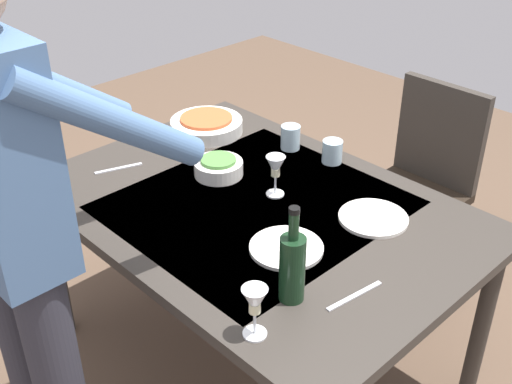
{
  "coord_description": "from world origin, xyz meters",
  "views": [
    {
      "loc": [
        -1.33,
        1.29,
        1.9
      ],
      "look_at": [
        0.0,
        0.0,
        0.78
      ],
      "focal_mm": 44.93,
      "sensor_mm": 36.0,
      "label": 1
    }
  ],
  "objects_px": {
    "chair_near": "(423,175)",
    "water_cup_near_left": "(290,137)",
    "dining_table": "(256,221)",
    "water_cup_near_right": "(332,152)",
    "person_server": "(17,229)",
    "wine_bottle": "(292,266)",
    "serving_bowl_pasta": "(207,125)",
    "dinner_plate_far": "(286,248)",
    "wine_glass_right": "(277,169)",
    "side_bowl_salad": "(219,167)",
    "dinner_plate_near": "(373,218)",
    "wine_glass_left": "(255,304)"
  },
  "relations": [
    {
      "from": "chair_near",
      "to": "water_cup_near_left",
      "type": "height_order",
      "value": "chair_near"
    },
    {
      "from": "dining_table",
      "to": "water_cup_near_right",
      "type": "xyz_separation_m",
      "value": [
        0.02,
        -0.42,
        0.11
      ]
    },
    {
      "from": "person_server",
      "to": "wine_bottle",
      "type": "relative_size",
      "value": 5.71
    },
    {
      "from": "dining_table",
      "to": "water_cup_near_left",
      "type": "bearing_deg",
      "value": -62.06
    },
    {
      "from": "serving_bowl_pasta",
      "to": "water_cup_near_right",
      "type": "bearing_deg",
      "value": -162.08
    },
    {
      "from": "water_cup_near_right",
      "to": "serving_bowl_pasta",
      "type": "distance_m",
      "value": 0.56
    },
    {
      "from": "dinner_plate_far",
      "to": "water_cup_near_right",
      "type": "bearing_deg",
      "value": -63.3
    },
    {
      "from": "dining_table",
      "to": "wine_glass_right",
      "type": "xyz_separation_m",
      "value": [
        -0.0,
        -0.09,
        0.17
      ]
    },
    {
      "from": "wine_glass_right",
      "to": "side_bowl_salad",
      "type": "height_order",
      "value": "wine_glass_right"
    },
    {
      "from": "wine_bottle",
      "to": "dinner_plate_near",
      "type": "distance_m",
      "value": 0.5
    },
    {
      "from": "chair_near",
      "to": "water_cup_near_right",
      "type": "bearing_deg",
      "value": 75.73
    },
    {
      "from": "wine_glass_left",
      "to": "water_cup_near_left",
      "type": "bearing_deg",
      "value": -51.71
    },
    {
      "from": "side_bowl_salad",
      "to": "dinner_plate_near",
      "type": "xyz_separation_m",
      "value": [
        -0.58,
        -0.17,
        -0.03
      ]
    },
    {
      "from": "water_cup_near_right",
      "to": "dinner_plate_near",
      "type": "height_order",
      "value": "water_cup_near_right"
    },
    {
      "from": "wine_glass_left",
      "to": "serving_bowl_pasta",
      "type": "relative_size",
      "value": 0.5
    },
    {
      "from": "water_cup_near_left",
      "to": "side_bowl_salad",
      "type": "distance_m",
      "value": 0.35
    },
    {
      "from": "water_cup_near_right",
      "to": "dinner_plate_near",
      "type": "distance_m",
      "value": 0.41
    },
    {
      "from": "wine_bottle",
      "to": "water_cup_near_right",
      "type": "xyz_separation_m",
      "value": [
        0.44,
        -0.69,
        -0.07
      ]
    },
    {
      "from": "chair_near",
      "to": "person_server",
      "type": "xyz_separation_m",
      "value": [
        0.18,
        1.69,
        0.43
      ]
    },
    {
      "from": "serving_bowl_pasta",
      "to": "side_bowl_salad",
      "type": "bearing_deg",
      "value": 146.5
    },
    {
      "from": "water_cup_near_left",
      "to": "serving_bowl_pasta",
      "type": "height_order",
      "value": "water_cup_near_left"
    },
    {
      "from": "person_server",
      "to": "dinner_plate_far",
      "type": "bearing_deg",
      "value": -116.21
    },
    {
      "from": "wine_glass_right",
      "to": "wine_bottle",
      "type": "bearing_deg",
      "value": 138.69
    },
    {
      "from": "chair_near",
      "to": "water_cup_near_right",
      "type": "relative_size",
      "value": 10.22
    },
    {
      "from": "water_cup_near_right",
      "to": "side_bowl_salad",
      "type": "bearing_deg",
      "value": 59.09
    },
    {
      "from": "wine_glass_right",
      "to": "dinner_plate_far",
      "type": "xyz_separation_m",
      "value": [
        -0.25,
        0.21,
        -0.1
      ]
    },
    {
      "from": "wine_glass_right",
      "to": "side_bowl_salad",
      "type": "bearing_deg",
      "value": 11.01
    },
    {
      "from": "chair_near",
      "to": "water_cup_near_left",
      "type": "relative_size",
      "value": 9.39
    },
    {
      "from": "chair_near",
      "to": "wine_glass_right",
      "type": "relative_size",
      "value": 6.03
    },
    {
      "from": "chair_near",
      "to": "dinner_plate_near",
      "type": "distance_m",
      "value": 0.76
    },
    {
      "from": "wine_glass_right",
      "to": "water_cup_near_right",
      "type": "distance_m",
      "value": 0.34
    },
    {
      "from": "dining_table",
      "to": "serving_bowl_pasta",
      "type": "distance_m",
      "value": 0.62
    },
    {
      "from": "person_server",
      "to": "side_bowl_salad",
      "type": "bearing_deg",
      "value": -78.73
    },
    {
      "from": "wine_bottle",
      "to": "water_cup_near_left",
      "type": "distance_m",
      "value": 0.91
    },
    {
      "from": "water_cup_near_left",
      "to": "dinner_plate_near",
      "type": "height_order",
      "value": "water_cup_near_left"
    },
    {
      "from": "wine_glass_left",
      "to": "water_cup_near_right",
      "type": "bearing_deg",
      "value": -61.53
    },
    {
      "from": "wine_glass_right",
      "to": "side_bowl_salad",
      "type": "relative_size",
      "value": 0.84
    },
    {
      "from": "water_cup_near_left",
      "to": "side_bowl_salad",
      "type": "height_order",
      "value": "water_cup_near_left"
    },
    {
      "from": "wine_glass_left",
      "to": "dinner_plate_near",
      "type": "xyz_separation_m",
      "value": [
        0.11,
        -0.65,
        -0.1
      ]
    },
    {
      "from": "dinner_plate_near",
      "to": "dinner_plate_far",
      "type": "bearing_deg",
      "value": 75.47
    },
    {
      "from": "dinner_plate_near",
      "to": "dining_table",
      "type": "bearing_deg",
      "value": 32.37
    },
    {
      "from": "person_server",
      "to": "water_cup_near_right",
      "type": "bearing_deg",
      "value": -92.86
    },
    {
      "from": "side_bowl_salad",
      "to": "water_cup_near_right",
      "type": "bearing_deg",
      "value": -120.91
    },
    {
      "from": "water_cup_near_right",
      "to": "dinner_plate_near",
      "type": "relative_size",
      "value": 0.39
    },
    {
      "from": "wine_glass_right",
      "to": "side_bowl_salad",
      "type": "distance_m",
      "value": 0.26
    },
    {
      "from": "dining_table",
      "to": "wine_glass_left",
      "type": "relative_size",
      "value": 9.87
    },
    {
      "from": "wine_glass_left",
      "to": "dinner_plate_far",
      "type": "height_order",
      "value": "wine_glass_left"
    },
    {
      "from": "dinner_plate_near",
      "to": "wine_glass_left",
      "type": "bearing_deg",
      "value": 99.88
    },
    {
      "from": "person_server",
      "to": "serving_bowl_pasta",
      "type": "xyz_separation_m",
      "value": [
        0.47,
        -1.03,
        -0.2
      ]
    },
    {
      "from": "serving_bowl_pasta",
      "to": "chair_near",
      "type": "bearing_deg",
      "value": -135.08
    }
  ]
}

